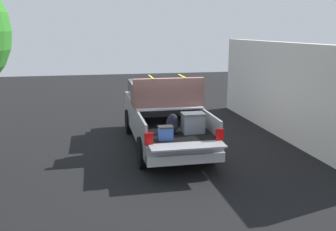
# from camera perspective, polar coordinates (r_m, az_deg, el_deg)

# --- Properties ---
(ground_plane) EXTENTS (40.00, 40.00, 0.00)m
(ground_plane) POSITION_cam_1_polar(r_m,az_deg,el_deg) (11.76, -0.59, -4.60)
(ground_plane) COLOR black
(pickup_truck) EXTENTS (6.05, 2.06, 2.23)m
(pickup_truck) POSITION_cam_1_polar(r_m,az_deg,el_deg) (11.85, -0.92, 0.34)
(pickup_truck) COLOR gray
(pickup_truck) RESTS_ON ground_plane
(building_facade) EXTENTS (9.48, 0.36, 3.15)m
(building_facade) POSITION_cam_1_polar(r_m,az_deg,el_deg) (13.19, 17.09, 3.78)
(building_facade) COLOR silver
(building_facade) RESTS_ON ground_plane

